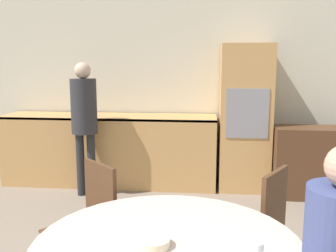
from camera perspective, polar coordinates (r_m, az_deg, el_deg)
wall_back at (r=5.16m, az=1.64°, el=6.10°), size 6.31×0.05×2.60m
kitchen_counter at (r=5.09m, az=-8.82°, el=-3.42°), size 2.82×0.60×0.93m
oven_unit at (r=4.87m, az=11.60°, el=1.25°), size 0.63×0.59×1.85m
sideboard at (r=4.90m, az=22.05°, el=-5.15°), size 1.10×0.45×0.86m
chair_far_left at (r=2.78m, az=-11.89°, el=-13.86°), size 0.57×0.57×0.91m
chair_far_right at (r=2.74m, az=13.80°, el=-14.33°), size 0.55×0.55×0.91m
person_standing at (r=4.58m, az=-12.66°, el=1.79°), size 0.31×0.31×1.62m
cup at (r=1.81m, az=13.24°, el=-18.16°), size 0.07×0.07×0.10m
bowl_near at (r=1.90m, az=-2.43°, el=-17.27°), size 0.18×0.18×0.04m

